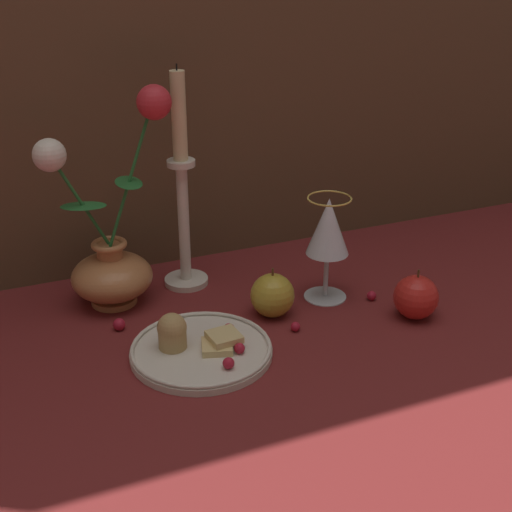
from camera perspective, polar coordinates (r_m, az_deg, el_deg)
The scene contains 10 objects.
ground_plane at distance 1.11m, azimuth -1.29°, elevation -5.26°, with size 2.40×2.40×0.00m, color maroon.
vase at distance 1.15m, azimuth -11.50°, elevation 0.29°, with size 0.21×0.13×0.35m.
plate_with_pastries at distance 1.03m, azimuth -4.63°, elevation -7.25°, with size 0.20×0.20×0.06m.
wine_glass at distance 1.14m, azimuth 5.78°, elevation 2.03°, with size 0.07×0.07×0.17m.
candlestick at distance 1.17m, azimuth -5.90°, elevation 4.69°, with size 0.07×0.07×0.37m.
apple_beside_vase at distance 1.11m, azimuth 1.28°, elevation -3.11°, with size 0.07×0.07×0.08m.
apple_near_glass at distance 1.13m, azimuth 12.68°, elevation -3.23°, with size 0.07×0.07×0.08m.
berry_near_plate at distance 1.18m, azimuth 9.23°, elevation -3.15°, with size 0.02×0.02×0.02m, color #AD192D.
berry_front_center at distance 1.10m, azimuth -10.90°, elevation -5.40°, with size 0.02×0.02×0.02m, color #AD192D.
berry_by_glass_stem at distance 1.08m, azimuth 3.17°, elevation -5.67°, with size 0.01×0.01×0.01m, color #AD192D.
Camera 1 is at (-0.35, -0.89, 0.56)m, focal length 50.00 mm.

